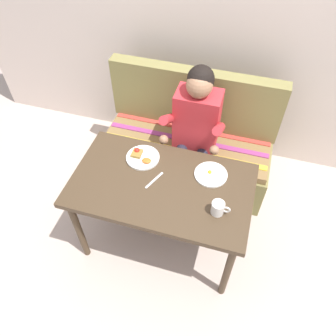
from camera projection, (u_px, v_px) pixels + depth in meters
name	position (u px, v px, depth m)	size (l,w,h in m)	color
ground_plane	(163.00, 239.00, 2.74)	(8.00, 8.00, 0.00)	#BCA89C
back_wall	(209.00, 13.00, 2.56)	(4.40, 0.10, 2.60)	beige
table	(162.00, 191.00, 2.25)	(1.20, 0.70, 0.73)	#413121
couch	(188.00, 147.00, 2.97)	(1.44, 0.56, 1.00)	olive
person	(195.00, 127.00, 2.54)	(0.45, 0.61, 1.21)	red
plate_breakfast	(142.00, 157.00, 2.33)	(0.23, 0.23, 0.05)	white
plate_eggs	(211.00, 174.00, 2.23)	(0.22, 0.22, 0.04)	white
coffee_mug	(218.00, 208.00, 2.01)	(0.12, 0.08, 0.09)	white
fork	(154.00, 180.00, 2.21)	(0.01, 0.17, 0.01)	silver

